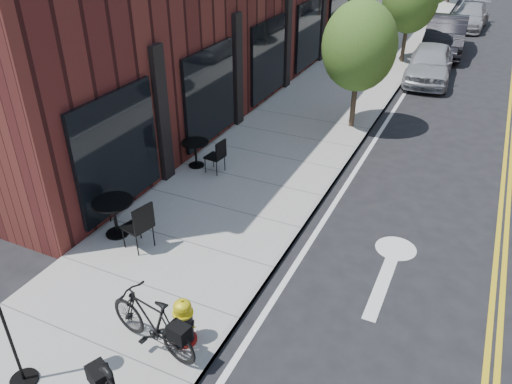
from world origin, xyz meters
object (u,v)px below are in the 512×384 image
Objects in this scene: bistro_set_b at (114,213)px; parked_car_a at (430,63)px; bicycle_left at (152,322)px; parked_car_b at (446,35)px; fire_hydrant at (184,322)px; parked_car_c at (469,17)px; bistro_set_c at (196,150)px.

parked_car_a reaches higher than bistro_set_b.
parked_car_b is (1.75, 20.81, 0.17)m from bicycle_left.
parked_car_c is (1.92, 26.49, 0.11)m from fire_hydrant.
parked_car_b reaches higher than bistro_set_c.
fire_hydrant is 0.49× the size of bicycle_left.
fire_hydrant is 0.18× the size of parked_car_b.
parked_car_c is at bearing 83.33° from parked_car_a.
bistro_set_b is 25.03m from parked_car_c.
bistro_set_c is at bearing 105.16° from bistro_set_b.
bistro_set_c is 11.38m from parked_car_a.
parked_car_a is at bearing -90.00° from parked_car_c.
bicycle_left is 26.90m from parked_car_c.
fire_hydrant is 20.55m from parked_car_b.
parked_car_b is at bearing 65.53° from fire_hydrant.
parked_car_c reaches higher than bicycle_left.
bistro_set_b is 0.46× the size of parked_car_c.
parked_car_c is (4.85, 24.56, -0.01)m from bistro_set_b.
parked_car_a is 4.64m from parked_car_b.
parked_car_a reaches higher than parked_car_c.
fire_hydrant is 0.21× the size of parked_car_a.
bicycle_left is at bearing -160.78° from fire_hydrant.
parked_car_a is at bearing 64.47° from fire_hydrant.
bistro_set_c is 21.69m from parked_car_c.
bicycle_left is at bearing -28.08° from bistro_set_b.
parked_car_a is (1.74, 16.17, 0.06)m from bicycle_left.
parked_car_a is (1.36, 15.86, 0.18)m from fire_hydrant.
parked_car_b is (4.41, 15.13, 0.24)m from bistro_set_c.
parked_car_c reaches higher than bistro_set_c.
parked_car_a is 0.84× the size of parked_car_b.
bistro_set_b is at bearing -110.74° from parked_car_a.
parked_car_b reaches higher than fire_hydrant.
fire_hydrant is at bearing 139.95° from bicycle_left.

